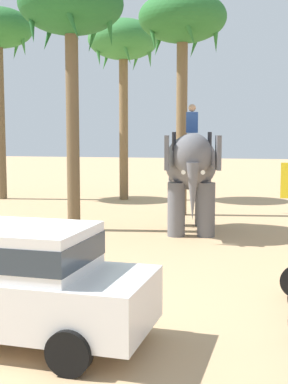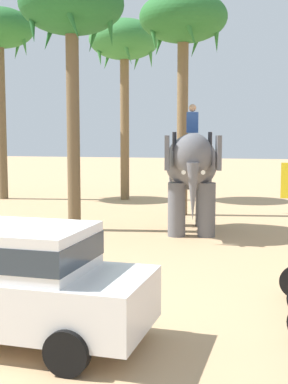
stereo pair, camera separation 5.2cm
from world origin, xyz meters
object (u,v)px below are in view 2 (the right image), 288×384
Objects in this scene: car_sedan_foreground at (12,278)px; palm_tree_near_hut at (72,12)px; palm_tree_behind_elephant at (124,45)px; palm_tree_left_of_road at (183,24)px; elephant_with_mahout at (191,168)px.

palm_tree_near_hut reaches higher than car_sedan_foreground.
palm_tree_behind_elephant reaches higher than car_sedan_foreground.
palm_tree_left_of_road is (3.39, -4.07, -0.05)m from palm_tree_behind_elephant.
palm_tree_behind_elephant is at bearing 94.57° from palm_tree_near_hut.
elephant_with_mahout is 5.98m from palm_tree_near_hut.
elephant_with_mahout is at bearing -60.40° from palm_tree_behind_elephant.
car_sedan_foreground is at bearing -97.20° from elephant_with_mahout.
car_sedan_foreground is 0.53× the size of palm_tree_near_hut.
palm_tree_near_hut is 0.96× the size of palm_tree_left_of_road.
car_sedan_foreground is at bearing -74.23° from palm_tree_near_hut.
palm_tree_behind_elephant is 5.29m from palm_tree_left_of_road.
palm_tree_left_of_road reaches higher than elephant_with_mahout.
elephant_with_mahout is at bearing 82.80° from car_sedan_foreground.
car_sedan_foreground is 9.37m from elephant_with_mahout.
elephant_with_mahout is 0.51× the size of palm_tree_near_hut.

